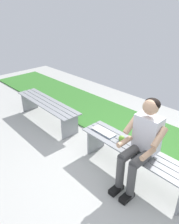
{
  "coord_description": "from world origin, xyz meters",
  "views": [
    {
      "loc": [
        -1.36,
        2.19,
        2.31
      ],
      "look_at": [
        0.77,
        0.15,
        0.81
      ],
      "focal_mm": 34.96,
      "sensor_mm": 36.0,
      "label": 1
    }
  ],
  "objects_px": {
    "bench_near": "(134,155)",
    "bench_far": "(47,107)",
    "book_open": "(104,132)",
    "person_seated": "(141,142)",
    "apple": "(122,138)"
  },
  "relations": [
    {
      "from": "bench_near",
      "to": "bench_far",
      "type": "bearing_deg",
      "value": 0.0
    },
    {
      "from": "book_open",
      "to": "bench_far",
      "type": "bearing_deg",
      "value": 1.48
    },
    {
      "from": "bench_far",
      "to": "book_open",
      "type": "distance_m",
      "value": 1.61
    },
    {
      "from": "person_seated",
      "to": "book_open",
      "type": "bearing_deg",
      "value": -7.5
    },
    {
      "from": "book_open",
      "to": "apple",
      "type": "bearing_deg",
      "value": -175.67
    },
    {
      "from": "bench_near",
      "to": "person_seated",
      "type": "distance_m",
      "value": 0.39
    },
    {
      "from": "bench_far",
      "to": "apple",
      "type": "distance_m",
      "value": 1.96
    },
    {
      "from": "apple",
      "to": "book_open",
      "type": "height_order",
      "value": "apple"
    },
    {
      "from": "bench_near",
      "to": "book_open",
      "type": "relative_size",
      "value": 4.41
    },
    {
      "from": "bench_near",
      "to": "person_seated",
      "type": "relative_size",
      "value": 1.46
    },
    {
      "from": "person_seated",
      "to": "book_open",
      "type": "relative_size",
      "value": 3.03
    },
    {
      "from": "bench_near",
      "to": "person_seated",
      "type": "xyz_separation_m",
      "value": [
        -0.14,
        0.1,
        0.34
      ]
    },
    {
      "from": "person_seated",
      "to": "book_open",
      "type": "distance_m",
      "value": 0.79
    },
    {
      "from": "bench_near",
      "to": "book_open",
      "type": "xyz_separation_m",
      "value": [
        0.6,
        0.0,
        0.12
      ]
    },
    {
      "from": "bench_far",
      "to": "book_open",
      "type": "bearing_deg",
      "value": 179.91
    }
  ]
}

